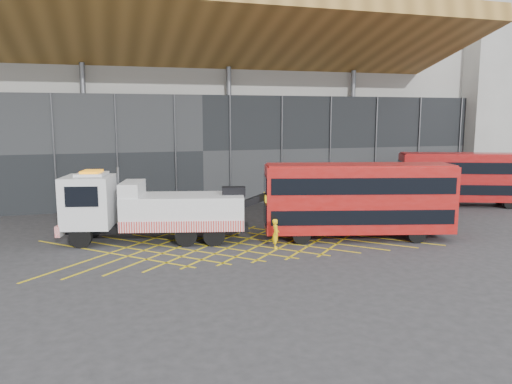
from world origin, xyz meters
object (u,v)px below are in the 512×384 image
object	(u,v)px
recovery_truck	(148,208)
bus_second	(467,177)
worker	(276,234)
bus_towed	(358,198)

from	to	relation	value
recovery_truck	bus_second	bearing A→B (deg)	23.46
recovery_truck	worker	size ratio (longest dim) A/B	7.39
worker	recovery_truck	bearing A→B (deg)	78.95
bus_towed	recovery_truck	bearing A→B (deg)	-179.31
recovery_truck	bus_towed	size ratio (longest dim) A/B	1.08
bus_towed	worker	size ratio (longest dim) A/B	6.81
recovery_truck	bus_second	size ratio (longest dim) A/B	1.15
bus_towed	worker	xyz separation A→B (m)	(-4.81, -0.55, -1.49)
recovery_truck	worker	world-z (taller)	recovery_truck
bus_second	worker	distance (m)	18.58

